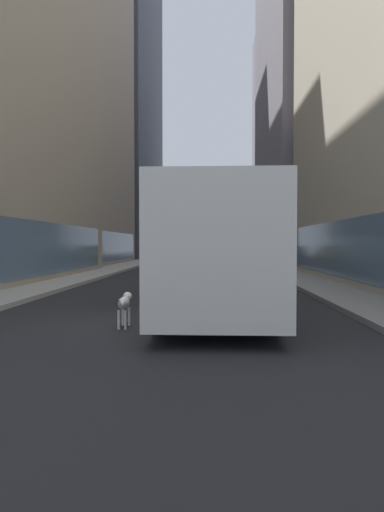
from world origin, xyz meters
The scene contains 12 objects.
ground_plane centered at (0.00, 35.00, 0.00)m, with size 120.00×120.00×0.00m, color #232326.
sidewalk_left centered at (-5.70, 35.00, 0.07)m, with size 2.40×110.00×0.15m, color #ADA89E.
sidewalk_right centered at (5.70, 35.00, 0.07)m, with size 2.40×110.00×0.15m, color gray.
building_left_mid centered at (-11.90, 28.12, 18.04)m, with size 9.96×14.75×36.10m.
building_left_far centered at (-11.90, 47.69, 20.82)m, with size 10.58×22.82×41.65m.
building_right_mid centered at (11.90, 29.19, 18.41)m, with size 11.91×18.02×36.83m.
building_right_far centered at (11.90, 48.40, 15.99)m, with size 8.88×17.45×31.99m.
transit_bus centered at (1.20, 3.50, 1.78)m, with size 2.78×11.53×3.05m.
car_white_van centered at (2.80, 46.79, 0.82)m, with size 1.82×4.01×1.62m.
car_grey_wagon centered at (2.80, 37.58, 0.82)m, with size 1.87×4.41×1.62m.
car_yellow_taxi centered at (-1.20, 38.35, 0.82)m, with size 1.74×4.40×1.62m.
dalmatian_dog centered at (-0.76, -0.09, 0.51)m, with size 0.22×0.96×0.72m.
Camera 1 is at (1.09, -9.16, 1.79)m, focal length 29.87 mm.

